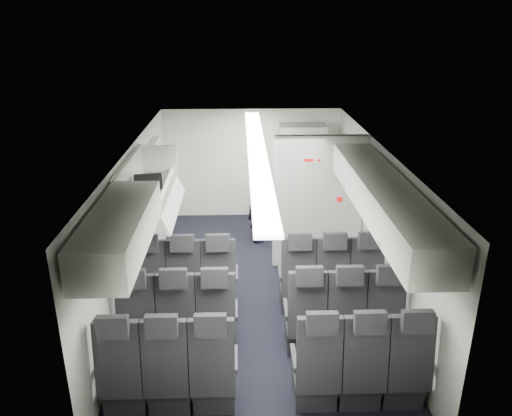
{
  "coord_description": "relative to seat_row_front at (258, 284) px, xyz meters",
  "views": [
    {
      "loc": [
        -0.23,
        -6.44,
        3.8
      ],
      "look_at": [
        0.0,
        0.4,
        1.15
      ],
      "focal_mm": 35.0,
      "sensor_mm": 36.0,
      "label": 1
    }
  ],
  "objects": [
    {
      "name": "galley_unit",
      "position": [
        0.95,
        3.25,
        0.55
      ],
      "size": [
        0.85,
        0.52,
        1.9
      ],
      "color": "#939399",
      "rests_on": "cabin_shell"
    },
    {
      "name": "seat_row_front",
      "position": [
        0.0,
        0.0,
        0.0
      ],
      "size": [
        3.33,
        0.56,
        1.24
      ],
      "color": "#242427",
      "rests_on": "cabin_shell"
    },
    {
      "name": "papers",
      "position": [
        0.29,
        2.29,
        0.67
      ],
      "size": [
        0.21,
        0.02,
        0.15
      ],
      "primitive_type": "cube",
      "rotation": [
        0.0,
        0.0,
        0.01
      ],
      "color": "white",
      "rests_on": "flight_attendant"
    },
    {
      "name": "cabin_shell",
      "position": [
        0.0,
        0.53,
        0.72
      ],
      "size": [
        3.41,
        6.01,
        2.16
      ],
      "color": "black",
      "rests_on": "ground"
    },
    {
      "name": "overhead_bin_left_front_open",
      "position": [
        -1.44,
        0.28,
        1.33
      ],
      "size": [
        0.64,
        1.7,
        0.72
      ],
      "color": "#9E9E93",
      "rests_on": "cabin_shell"
    },
    {
      "name": "boarding_door",
      "position": [
        -1.64,
        2.09,
        0.55
      ],
      "size": [
        0.12,
        1.27,
        1.86
      ],
      "color": "silver",
      "rests_on": "cabin_shell"
    },
    {
      "name": "carry_on_bag",
      "position": [
        -1.41,
        0.21,
        1.37
      ],
      "size": [
        0.39,
        0.31,
        0.21
      ],
      "primitive_type": "cube",
      "rotation": [
        0.0,
        0.0,
        0.19
      ],
      "color": "black",
      "rests_on": "overhead_bin_left_front_open"
    },
    {
      "name": "overhead_bin_right_front",
      "position": [
        1.4,
        0.28,
        1.46
      ],
      "size": [
        0.53,
        1.7,
        0.4
      ],
      "color": "white",
      "rests_on": "cabin_shell"
    },
    {
      "name": "flight_attendant",
      "position": [
        0.1,
        2.34,
        0.38
      ],
      "size": [
        0.42,
        0.6,
        1.56
      ],
      "primitive_type": "imported",
      "rotation": [
        0.0,
        0.0,
        1.48
      ],
      "color": "black",
      "rests_on": "ground"
    },
    {
      "name": "overhead_bin_right_rear",
      "position": [
        1.4,
        -1.47,
        1.46
      ],
      "size": [
        0.53,
        1.8,
        0.4
      ],
      "color": "white",
      "rests_on": "cabin_shell"
    },
    {
      "name": "overhead_bin_left_rear",
      "position": [
        -1.4,
        -1.47,
        1.46
      ],
      "size": [
        0.53,
        1.8,
        0.4
      ],
      "color": "white",
      "rests_on": "cabin_shell"
    },
    {
      "name": "seat_row_mid",
      "position": [
        0.0,
        -0.9,
        0.0
      ],
      "size": [
        3.33,
        0.56,
        1.24
      ],
      "color": "#242427",
      "rests_on": "cabin_shell"
    },
    {
      "name": "bulkhead_partition",
      "position": [
        0.98,
        1.33,
        0.67
      ],
      "size": [
        1.4,
        0.15,
        2.13
      ],
      "color": "silver",
      "rests_on": "cabin_shell"
    },
    {
      "name": "seat_row_rear",
      "position": [
        0.0,
        -1.8,
        0.0
      ],
      "size": [
        3.33,
        0.56,
        1.24
      ],
      "color": "#242427",
      "rests_on": "cabin_shell"
    }
  ]
}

